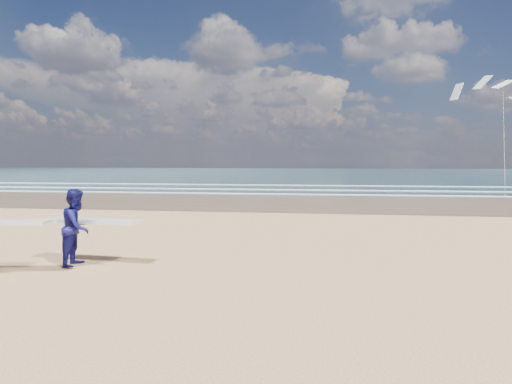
# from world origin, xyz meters

# --- Properties ---
(ocean) EXTENTS (220.00, 100.00, 0.02)m
(ocean) POSITION_xyz_m (20.00, 72.00, 0.01)
(ocean) COLOR #1A333A
(ocean) RESTS_ON ground
(surfer_far) EXTENTS (2.23, 1.14, 1.72)m
(surfer_far) POSITION_xyz_m (0.47, 1.31, 0.87)
(surfer_far) COLOR #0E0D4A
(surfer_far) RESTS_ON ground
(kite_1) EXTENTS (6.40, 4.80, 9.15)m
(kite_1) POSITION_xyz_m (18.33, 26.70, 5.28)
(kite_1) COLOR slate
(kite_1) RESTS_ON ground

